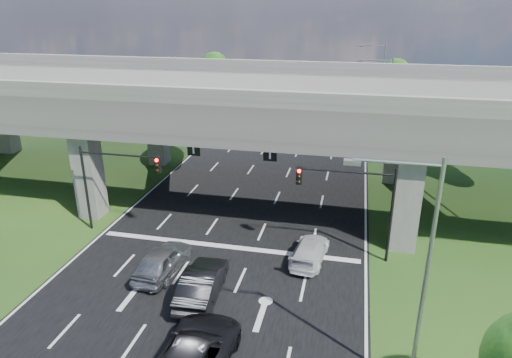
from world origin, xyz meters
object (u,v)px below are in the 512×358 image
at_px(streetlight_beyond, 379,77).
at_px(streetlight_near, 417,264).
at_px(car_dark, 202,283).
at_px(signal_right, 355,195).
at_px(car_white, 310,251).
at_px(car_trailing, 193,356).
at_px(streetlight_far, 384,101).
at_px(signal_left, 113,175).
at_px(car_silver, 163,260).

bearing_deg(streetlight_beyond, streetlight_near, -90.00).
bearing_deg(car_dark, signal_right, -145.79).
xyz_separation_m(streetlight_near, car_white, (-4.70, 9.00, -5.16)).
bearing_deg(car_trailing, car_white, -107.75).
bearing_deg(car_dark, streetlight_far, -114.42).
distance_m(signal_left, car_trailing, 14.93).
height_order(streetlight_far, streetlight_beyond, same).
distance_m(streetlight_near, car_dark, 11.77).
bearing_deg(car_silver, streetlight_beyond, -103.56).
bearing_deg(car_trailing, streetlight_beyond, -97.48).
distance_m(streetlight_far, car_white, 22.13).
distance_m(streetlight_far, car_silver, 27.88).
xyz_separation_m(car_silver, car_white, (8.18, 3.22, -0.16)).
relative_size(streetlight_far, car_silver, 2.08).
bearing_deg(car_white, streetlight_near, 123.52).
relative_size(car_silver, car_white, 1.06).
relative_size(signal_left, car_dark, 1.16).
height_order(streetlight_near, streetlight_far, same).
bearing_deg(streetlight_beyond, car_dark, -103.24).
height_order(car_dark, car_trailing, car_trailing).
xyz_separation_m(signal_right, car_white, (-2.42, -0.94, -3.50)).
xyz_separation_m(streetlight_near, streetlight_far, (0.00, 30.00, 0.00)).
height_order(streetlight_near, streetlight_beyond, same).
height_order(streetlight_far, car_white, streetlight_far).
bearing_deg(signal_right, car_white, -158.75).
xyz_separation_m(car_white, car_trailing, (-3.79, -10.15, 0.20)).
bearing_deg(streetlight_near, signal_left, 150.98).
bearing_deg(streetlight_near, car_trailing, -172.27).
bearing_deg(signal_right, car_trailing, -119.26).
bearing_deg(car_silver, signal_left, -35.34).
relative_size(signal_right, car_white, 1.32).
xyz_separation_m(streetlight_far, car_white, (-4.70, -21.00, -5.16)).
xyz_separation_m(streetlight_beyond, car_silver, (-12.88, -40.22, -5.00)).
distance_m(streetlight_beyond, car_trailing, 48.17).
distance_m(signal_right, car_trailing, 13.14).
distance_m(car_silver, car_dark, 3.47).
distance_m(signal_left, streetlight_near, 20.56).
relative_size(signal_left, car_trailing, 0.97).
bearing_deg(car_dark, car_trailing, 101.31).
relative_size(streetlight_beyond, car_silver, 2.08).
xyz_separation_m(signal_left, car_trailing, (9.43, -11.10, -3.29)).
bearing_deg(car_trailing, signal_left, -46.91).
bearing_deg(signal_right, streetlight_near, -77.12).
distance_m(signal_left, streetlight_far, 26.95).
xyz_separation_m(streetlight_beyond, car_dark, (-9.87, -41.95, -4.97)).
distance_m(streetlight_near, car_white, 11.39).
bearing_deg(streetlight_far, car_silver, -118.00).
xyz_separation_m(signal_left, car_white, (13.22, -0.94, -3.50)).
xyz_separation_m(streetlight_beyond, car_trailing, (-8.49, -47.15, -4.96)).
bearing_deg(signal_right, car_silver, -158.56).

